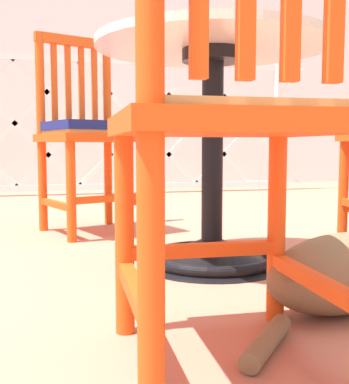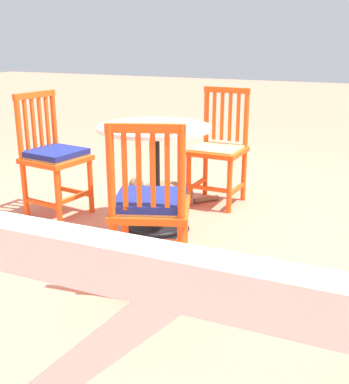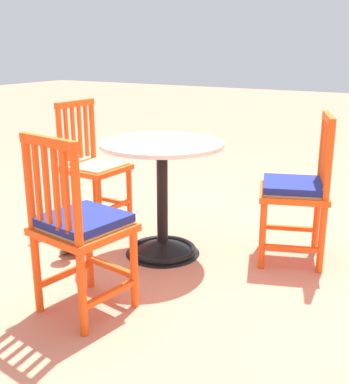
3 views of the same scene
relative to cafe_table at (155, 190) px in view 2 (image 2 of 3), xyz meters
name	(u,v)px [view 2 (image 2 of 3)]	position (x,y,z in m)	size (l,w,h in m)	color
ground_plane	(168,225)	(-0.05, -0.09, -0.28)	(24.00, 24.00, 0.00)	#C6755B
cafe_table	(155,190)	(0.00, 0.00, 0.00)	(0.76, 0.76, 0.73)	black
orange_chair_near_fence	(219,150)	(-0.21, -0.73, 0.15)	(0.42, 0.42, 0.91)	#E04C14
orange_chair_facing_out	(54,157)	(0.81, 0.04, 0.16)	(0.45, 0.45, 0.91)	#E04C14
orange_chair_tucked_in	(150,208)	(-0.34, 0.75, 0.16)	(0.51, 0.51, 0.91)	#E04C14
tabby_cat	(162,192)	(0.19, -0.52, -0.19)	(0.68, 0.42, 0.23)	brown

